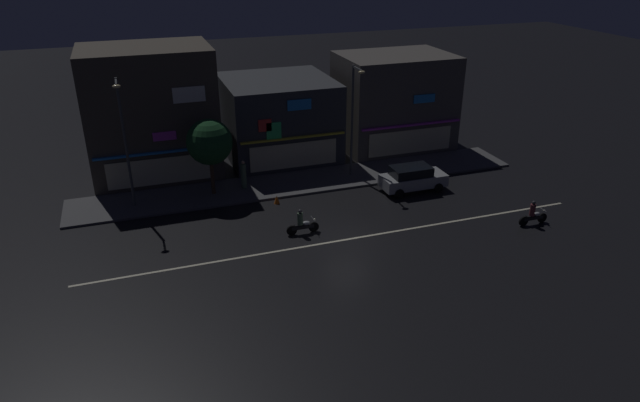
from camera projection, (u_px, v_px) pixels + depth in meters
name	position (u px, v px, depth m)	size (l,w,h in m)	color
ground_plane	(348.00, 239.00, 31.38)	(140.00, 140.00, 0.00)	black
lane_divider_stripe	(348.00, 239.00, 31.38)	(28.84, 0.16, 0.01)	beige
sidewalk_far	(303.00, 182.00, 38.56)	(30.36, 3.99, 0.14)	#4C4C4F
storefront_left_block	(151.00, 113.00, 38.38)	(8.43, 6.29, 8.81)	#4C443A
storefront_center_block	(278.00, 118.00, 42.44)	(7.86, 8.03, 5.82)	#383A3F
storefront_right_block	(394.00, 101.00, 44.12)	(8.42, 6.35, 7.20)	#56514C
streetlamp_west	(124.00, 135.00, 32.95)	(0.44, 1.64, 7.92)	#47494C
streetlamp_mid	(353.00, 113.00, 37.61)	(0.44, 1.64, 7.59)	#47494C
pedestrian_on_sidewalk	(244.00, 175.00, 37.17)	(0.35, 0.35, 1.88)	#4C664C
street_tree	(209.00, 142.00, 35.22)	(2.88, 2.88, 4.94)	#473323
parked_car_near_kerb	(412.00, 178.00, 37.15)	(4.30, 1.98, 1.67)	#9EA0A5
motorcycle_lead	(533.00, 215.00, 32.77)	(1.90, 0.60, 1.52)	black
motorcycle_following	(302.00, 224.00, 31.74)	(1.90, 0.60, 1.52)	black
traffic_cone	(277.00, 199.00, 35.50)	(0.36, 0.36, 0.55)	orange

